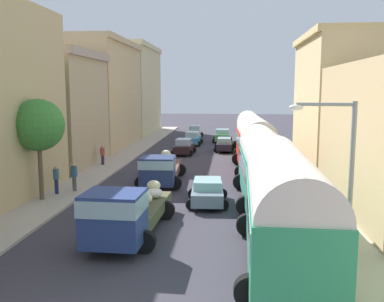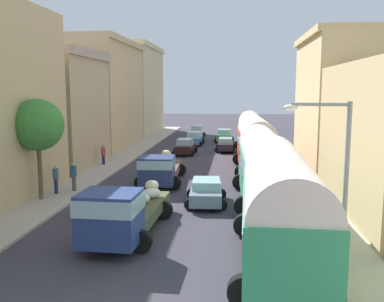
{
  "view_description": "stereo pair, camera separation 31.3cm",
  "coord_description": "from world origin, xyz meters",
  "px_view_note": "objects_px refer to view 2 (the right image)",
  "views": [
    {
      "loc": [
        2.7,
        -8.21,
        6.3
      ],
      "look_at": [
        0.0,
        21.49,
        1.98
      ],
      "focal_mm": 39.58,
      "sensor_mm": 36.0,
      "label": 1
    },
    {
      "loc": [
        3.01,
        -8.18,
        6.3
      ],
      "look_at": [
        0.0,
        21.49,
        1.98
      ],
      "focal_mm": 39.58,
      "sensor_mm": 36.0,
      "label": 2
    }
  ],
  "objects_px": {
    "car_3": "(206,192)",
    "parked_bus_3": "(251,131)",
    "car_4": "(226,144)",
    "pedestrian_2": "(103,154)",
    "parked_bus_2": "(255,142)",
    "streetlamp_near": "(336,175)",
    "parked_bus_1": "(263,163)",
    "pedestrian_0": "(74,176)",
    "cargo_truck_1": "(160,168)",
    "cargo_truck_0": "(123,211)",
    "car_0": "(185,147)",
    "car_1": "(194,138)",
    "car_5": "(224,136)",
    "car_2": "(197,132)",
    "parked_bus_0": "(279,203)",
    "pedestrian_1": "(56,178)"
  },
  "relations": [
    {
      "from": "car_0",
      "to": "car_4",
      "type": "bearing_deg",
      "value": 33.82
    },
    {
      "from": "parked_bus_0",
      "to": "parked_bus_3",
      "type": "relative_size",
      "value": 1.0
    },
    {
      "from": "cargo_truck_1",
      "to": "pedestrian_2",
      "type": "xyz_separation_m",
      "value": [
        -5.95,
        6.49,
        -0.11
      ]
    },
    {
      "from": "car_2",
      "to": "parked_bus_3",
      "type": "bearing_deg",
      "value": -64.97
    },
    {
      "from": "car_5",
      "to": "cargo_truck_1",
      "type": "bearing_deg",
      "value": -98.75
    },
    {
      "from": "pedestrian_1",
      "to": "parked_bus_0",
      "type": "bearing_deg",
      "value": -36.74
    },
    {
      "from": "parked_bus_3",
      "to": "car_2",
      "type": "xyz_separation_m",
      "value": [
        -6.58,
        14.09,
        -1.47
      ]
    },
    {
      "from": "car_0",
      "to": "car_2",
      "type": "bearing_deg",
      "value": 90.64
    },
    {
      "from": "car_3",
      "to": "pedestrian_0",
      "type": "bearing_deg",
      "value": 167.63
    },
    {
      "from": "parked_bus_2",
      "to": "car_2",
      "type": "relative_size",
      "value": 2.11
    },
    {
      "from": "cargo_truck_0",
      "to": "cargo_truck_1",
      "type": "bearing_deg",
      "value": 91.43
    },
    {
      "from": "pedestrian_1",
      "to": "streetlamp_near",
      "type": "bearing_deg",
      "value": -37.09
    },
    {
      "from": "cargo_truck_0",
      "to": "car_3",
      "type": "bearing_deg",
      "value": 62.74
    },
    {
      "from": "parked_bus_1",
      "to": "streetlamp_near",
      "type": "xyz_separation_m",
      "value": [
        1.58,
        -10.31,
        1.39
      ]
    },
    {
      "from": "car_1",
      "to": "car_5",
      "type": "distance_m",
      "value": 4.46
    },
    {
      "from": "car_4",
      "to": "car_5",
      "type": "xyz_separation_m",
      "value": [
        -0.33,
        7.53,
        0.09
      ]
    },
    {
      "from": "parked_bus_1",
      "to": "car_0",
      "type": "bearing_deg",
      "value": 110.52
    },
    {
      "from": "parked_bus_0",
      "to": "cargo_truck_1",
      "type": "bearing_deg",
      "value": 117.18
    },
    {
      "from": "car_3",
      "to": "pedestrian_1",
      "type": "height_order",
      "value": "pedestrian_1"
    },
    {
      "from": "car_5",
      "to": "parked_bus_3",
      "type": "bearing_deg",
      "value": -73.03
    },
    {
      "from": "parked_bus_1",
      "to": "streetlamp_near",
      "type": "height_order",
      "value": "streetlamp_near"
    },
    {
      "from": "parked_bus_2",
      "to": "parked_bus_3",
      "type": "xyz_separation_m",
      "value": [
        0.0,
        9.0,
        -0.08
      ]
    },
    {
      "from": "car_1",
      "to": "car_3",
      "type": "height_order",
      "value": "car_1"
    },
    {
      "from": "parked_bus_1",
      "to": "pedestrian_0",
      "type": "height_order",
      "value": "parked_bus_1"
    },
    {
      "from": "parked_bus_0",
      "to": "car_5",
      "type": "relative_size",
      "value": 2.73
    },
    {
      "from": "parked_bus_0",
      "to": "car_1",
      "type": "relative_size",
      "value": 2.44
    },
    {
      "from": "cargo_truck_1",
      "to": "pedestrian_2",
      "type": "distance_m",
      "value": 8.8
    },
    {
      "from": "cargo_truck_1",
      "to": "car_2",
      "type": "bearing_deg",
      "value": 90.21
    },
    {
      "from": "cargo_truck_1",
      "to": "car_3",
      "type": "xyz_separation_m",
      "value": [
        3.36,
        -4.5,
        -0.41
      ]
    },
    {
      "from": "parked_bus_2",
      "to": "streetlamp_near",
      "type": "bearing_deg",
      "value": -85.32
    },
    {
      "from": "cargo_truck_1",
      "to": "car_1",
      "type": "relative_size",
      "value": 1.86
    },
    {
      "from": "parked_bus_2",
      "to": "parked_bus_3",
      "type": "relative_size",
      "value": 0.93
    },
    {
      "from": "car_4",
      "to": "car_1",
      "type": "bearing_deg",
      "value": 128.71
    },
    {
      "from": "parked_bus_0",
      "to": "car_2",
      "type": "distance_m",
      "value": 41.64
    },
    {
      "from": "parked_bus_2",
      "to": "pedestrian_0",
      "type": "bearing_deg",
      "value": -144.68
    },
    {
      "from": "cargo_truck_0",
      "to": "car_4",
      "type": "xyz_separation_m",
      "value": [
        3.71,
        26.65,
        -0.55
      ]
    },
    {
      "from": "parked_bus_0",
      "to": "parked_bus_3",
      "type": "height_order",
      "value": "parked_bus_0"
    },
    {
      "from": "car_4",
      "to": "pedestrian_2",
      "type": "relative_size",
      "value": 2.24
    },
    {
      "from": "parked_bus_3",
      "to": "car_2",
      "type": "distance_m",
      "value": 15.62
    },
    {
      "from": "parked_bus_1",
      "to": "parked_bus_2",
      "type": "bearing_deg",
      "value": 90.0
    },
    {
      "from": "parked_bus_1",
      "to": "pedestrian_0",
      "type": "relative_size",
      "value": 4.74
    },
    {
      "from": "cargo_truck_1",
      "to": "cargo_truck_0",
      "type": "bearing_deg",
      "value": -88.57
    },
    {
      "from": "car_0",
      "to": "car_3",
      "type": "bearing_deg",
      "value": -79.62
    },
    {
      "from": "pedestrian_1",
      "to": "car_4",
      "type": "bearing_deg",
      "value": 63.78
    },
    {
      "from": "car_0",
      "to": "car_4",
      "type": "xyz_separation_m",
      "value": [
        3.91,
        2.62,
        -0.06
      ]
    },
    {
      "from": "car_3",
      "to": "parked_bus_3",
      "type": "bearing_deg",
      "value": 80.65
    },
    {
      "from": "parked_bus_0",
      "to": "parked_bus_2",
      "type": "distance_m",
      "value": 18.0
    },
    {
      "from": "car_0",
      "to": "streetlamp_near",
      "type": "xyz_separation_m",
      "value": [
        7.99,
        -27.44,
        2.87
      ]
    },
    {
      "from": "car_1",
      "to": "car_5",
      "type": "xyz_separation_m",
      "value": [
        3.38,
        2.9,
        0.03
      ]
    },
    {
      "from": "parked_bus_3",
      "to": "pedestrian_0",
      "type": "distance_m",
      "value": 20.56
    }
  ]
}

